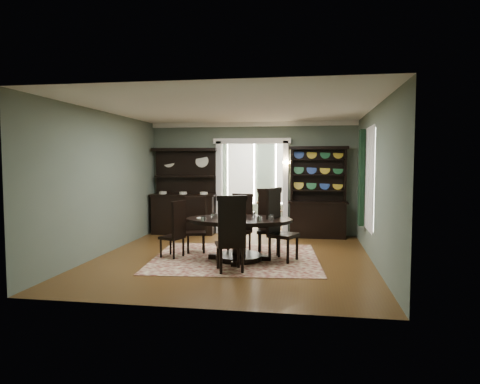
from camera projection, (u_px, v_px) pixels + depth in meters
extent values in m
cube|color=#553716|center=(233.00, 258.00, 8.65)|extent=(5.50, 6.00, 0.01)
cube|color=white|center=(232.00, 108.00, 8.44)|extent=(5.50, 6.00, 0.01)
cube|color=#626F5C|center=(104.00, 183.00, 8.98)|extent=(0.01, 6.00, 3.00)
cube|color=#626F5C|center=(375.00, 185.00, 8.11)|extent=(0.01, 6.00, 3.00)
cube|color=#626F5C|center=(192.00, 196.00, 5.59)|extent=(5.50, 0.01, 3.00)
cube|color=#626F5C|center=(187.00, 178.00, 11.79)|extent=(1.85, 0.01, 3.00)
cube|color=#626F5C|center=(321.00, 179.00, 11.21)|extent=(1.85, 0.01, 3.00)
cube|color=#626F5C|center=(252.00, 132.00, 11.41)|extent=(1.80, 0.01, 0.50)
cube|color=white|center=(252.00, 124.00, 11.35)|extent=(5.50, 0.10, 0.12)
cube|color=#553716|center=(259.00, 224.00, 13.33)|extent=(3.50, 3.50, 0.01)
cube|color=white|center=(260.00, 127.00, 13.11)|extent=(3.50, 3.50, 0.01)
cube|color=#626F5C|center=(205.00, 176.00, 13.50)|extent=(0.01, 3.50, 3.00)
cube|color=#626F5C|center=(317.00, 176.00, 12.94)|extent=(0.01, 3.50, 3.00)
cube|color=#626F5C|center=(265.00, 174.00, 14.94)|extent=(3.50, 0.01, 3.00)
cube|color=white|center=(241.00, 173.00, 15.03)|extent=(1.05, 0.06, 2.20)
cube|color=white|center=(290.00, 173.00, 14.76)|extent=(1.05, 0.06, 2.20)
cube|color=white|center=(219.00, 187.00, 11.66)|extent=(0.14, 0.25, 2.50)
cube|color=white|center=(286.00, 188.00, 11.37)|extent=(0.14, 0.25, 2.50)
cube|color=white|center=(252.00, 141.00, 11.43)|extent=(2.08, 0.25, 0.14)
cube|color=white|center=(370.00, 179.00, 8.69)|extent=(0.02, 1.10, 2.00)
cube|color=white|center=(369.00, 179.00, 8.69)|extent=(0.01, 1.22, 2.12)
cube|color=black|center=(361.00, 178.00, 9.38)|extent=(0.10, 0.35, 2.10)
cube|color=#BD8032|center=(287.00, 165.00, 11.24)|extent=(0.08, 0.05, 0.18)
sphere|color=#FFD88C|center=(283.00, 162.00, 11.11)|extent=(0.07, 0.07, 0.07)
sphere|color=#FFD88C|center=(291.00, 162.00, 11.07)|extent=(0.07, 0.07, 0.07)
cube|color=maroon|center=(236.00, 258.00, 8.64)|extent=(3.53, 3.18, 0.01)
ellipsoid|color=black|center=(239.00, 220.00, 8.43)|extent=(2.14, 1.39, 0.06)
cylinder|color=black|center=(239.00, 222.00, 8.43)|extent=(2.01, 2.01, 0.03)
cylinder|color=black|center=(239.00, 239.00, 8.45)|extent=(0.27, 0.27, 0.73)
cylinder|color=black|center=(239.00, 257.00, 8.48)|extent=(0.93, 0.93, 0.11)
cylinder|color=silver|center=(239.00, 217.00, 8.40)|extent=(0.31, 0.31, 0.06)
cube|color=black|center=(196.00, 233.00, 9.17)|extent=(0.52, 0.51, 0.06)
cube|color=black|center=(195.00, 215.00, 9.33)|extent=(0.42, 0.16, 0.72)
cube|color=black|center=(195.00, 198.00, 9.30)|extent=(0.46, 0.19, 0.07)
cylinder|color=black|center=(188.00, 244.00, 9.00)|extent=(0.05, 0.05, 0.42)
cylinder|color=black|center=(204.00, 244.00, 9.04)|extent=(0.05, 0.05, 0.42)
cylinder|color=black|center=(188.00, 241.00, 9.33)|extent=(0.05, 0.05, 0.42)
cylinder|color=black|center=(203.00, 241.00, 9.37)|extent=(0.05, 0.05, 0.42)
cube|color=black|center=(239.00, 232.00, 9.14)|extent=(0.54, 0.53, 0.06)
cube|color=black|center=(243.00, 213.00, 9.29)|extent=(0.44, 0.17, 0.76)
cube|color=black|center=(243.00, 195.00, 9.26)|extent=(0.49, 0.19, 0.08)
cylinder|color=black|center=(228.00, 243.00, 9.07)|extent=(0.05, 0.05, 0.45)
cylinder|color=black|center=(243.00, 244.00, 8.93)|extent=(0.05, 0.05, 0.45)
cylinder|color=black|center=(235.00, 240.00, 9.39)|extent=(0.05, 0.05, 0.45)
cylinder|color=black|center=(250.00, 242.00, 9.24)|extent=(0.05, 0.05, 0.45)
cube|color=black|center=(269.00, 231.00, 9.01)|extent=(0.51, 0.49, 0.06)
cube|color=black|center=(269.00, 210.00, 9.19)|extent=(0.49, 0.08, 0.82)
cube|color=black|center=(269.00, 191.00, 9.16)|extent=(0.53, 0.10, 0.08)
cylinder|color=black|center=(259.00, 244.00, 8.86)|extent=(0.05, 0.05, 0.49)
cylinder|color=black|center=(278.00, 244.00, 8.82)|extent=(0.05, 0.05, 0.49)
cylinder|color=black|center=(260.00, 241.00, 9.24)|extent=(0.05, 0.05, 0.49)
cylinder|color=black|center=(278.00, 241.00, 9.20)|extent=(0.05, 0.05, 0.49)
cube|color=black|center=(172.00, 237.00, 8.69)|extent=(0.51, 0.52, 0.05)
cube|color=black|center=(179.00, 220.00, 8.58)|extent=(0.18, 0.41, 0.70)
cube|color=black|center=(179.00, 203.00, 8.56)|extent=(0.20, 0.45, 0.07)
cylinder|color=black|center=(171.00, 245.00, 8.93)|extent=(0.04, 0.04, 0.41)
cylinder|color=black|center=(161.00, 248.00, 8.64)|extent=(0.04, 0.04, 0.41)
cylinder|color=black|center=(183.00, 247.00, 8.78)|extent=(0.04, 0.04, 0.41)
cylinder|color=black|center=(174.00, 250.00, 8.49)|extent=(0.04, 0.04, 0.41)
cube|color=black|center=(283.00, 235.00, 8.39)|extent=(0.65, 0.66, 0.07)
cube|color=black|center=(274.00, 212.00, 8.48)|extent=(0.26, 0.49, 0.86)
cube|color=black|center=(274.00, 190.00, 8.44)|extent=(0.29, 0.54, 0.09)
cylinder|color=black|center=(288.00, 251.00, 8.13)|extent=(0.06, 0.06, 0.51)
cylinder|color=black|center=(297.00, 247.00, 8.46)|extent=(0.06, 0.06, 0.51)
cylinder|color=black|center=(270.00, 249.00, 8.35)|extent=(0.06, 0.06, 0.51)
cylinder|color=black|center=(279.00, 245.00, 8.68)|extent=(0.06, 0.06, 0.51)
cube|color=black|center=(230.00, 244.00, 7.58)|extent=(0.62, 0.60, 0.06)
cube|color=black|center=(232.00, 222.00, 7.34)|extent=(0.48, 0.21, 0.82)
cube|color=black|center=(232.00, 198.00, 7.31)|extent=(0.52, 0.25, 0.08)
cylinder|color=black|center=(239.00, 255.00, 7.82)|extent=(0.05, 0.05, 0.49)
cylinder|color=black|center=(218.00, 256.00, 7.75)|extent=(0.05, 0.05, 0.49)
cylinder|color=black|center=(243.00, 260.00, 7.44)|extent=(0.05, 0.05, 0.49)
cylinder|color=black|center=(221.00, 261.00, 7.37)|extent=(0.05, 0.05, 0.49)
cube|color=black|center=(184.00, 215.00, 11.55)|extent=(1.68, 0.65, 1.03)
cube|color=black|center=(184.00, 195.00, 11.51)|extent=(1.79, 0.70, 0.05)
cube|color=black|center=(186.00, 172.00, 11.69)|extent=(1.66, 0.16, 1.22)
cube|color=black|center=(185.00, 176.00, 11.60)|extent=(1.62, 0.36, 0.04)
cube|color=black|center=(184.00, 150.00, 11.53)|extent=(1.77, 0.44, 0.08)
cube|color=black|center=(318.00, 220.00, 11.00)|extent=(1.41, 0.51, 0.90)
cube|color=black|center=(318.00, 202.00, 10.97)|extent=(1.51, 0.56, 0.04)
cube|color=black|center=(318.00, 175.00, 11.11)|extent=(1.40, 0.07, 1.36)
cube|color=black|center=(292.00, 175.00, 11.12)|extent=(0.05, 0.26, 1.40)
cube|color=black|center=(345.00, 175.00, 10.91)|extent=(0.05, 0.26, 1.40)
cube|color=black|center=(319.00, 148.00, 10.95)|extent=(1.50, 0.33, 0.08)
cube|color=black|center=(318.00, 191.00, 11.04)|extent=(1.40, 0.27, 0.03)
cube|color=black|center=(318.00, 175.00, 11.02)|extent=(1.40, 0.27, 0.03)
cube|color=black|center=(318.00, 160.00, 10.99)|extent=(1.40, 0.27, 0.03)
cylinder|color=#593419|center=(268.00, 203.00, 13.40)|extent=(0.74, 0.74, 0.04)
cylinder|color=#593419|center=(268.00, 213.00, 13.43)|extent=(0.09, 0.09, 0.65)
cylinder|color=#593419|center=(267.00, 223.00, 13.45)|extent=(0.41, 0.41, 0.06)
cylinder|color=#593419|center=(244.00, 209.00, 13.59)|extent=(0.40, 0.40, 0.04)
cube|color=#593419|center=(249.00, 201.00, 13.53)|extent=(0.05, 0.36, 0.50)
cylinder|color=#593419|center=(240.00, 215.00, 13.77)|extent=(0.04, 0.04, 0.45)
cylinder|color=#593419|center=(238.00, 216.00, 13.50)|extent=(0.04, 0.04, 0.45)
cylinder|color=#593419|center=(249.00, 215.00, 13.71)|extent=(0.04, 0.04, 0.45)
cylinder|color=#593419|center=(247.00, 217.00, 13.44)|extent=(0.04, 0.04, 0.45)
cylinder|color=#593419|center=(279.00, 211.00, 13.26)|extent=(0.38, 0.38, 0.04)
cube|color=#593419|center=(274.00, 203.00, 13.22)|extent=(0.11, 0.34, 0.47)
cylinder|color=#593419|center=(284.00, 218.00, 13.15)|extent=(0.03, 0.03, 0.43)
cylinder|color=#593419|center=(283.00, 217.00, 13.42)|extent=(0.03, 0.03, 0.43)
cylinder|color=#593419|center=(276.00, 218.00, 13.13)|extent=(0.03, 0.03, 0.43)
cylinder|color=#593419|center=(274.00, 217.00, 13.39)|extent=(0.03, 0.03, 0.43)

